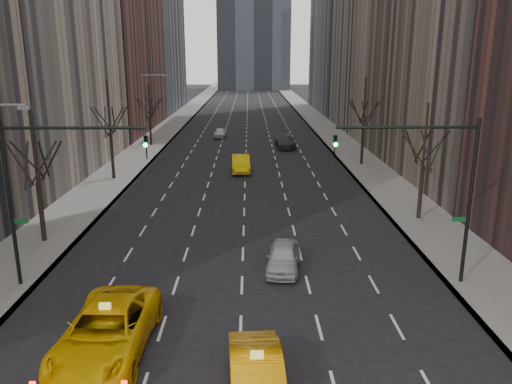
{
  "coord_description": "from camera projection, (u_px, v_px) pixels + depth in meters",
  "views": [
    {
      "loc": [
        0.38,
        -10.45,
        10.82
      ],
      "look_at": [
        0.75,
        16.57,
        3.5
      ],
      "focal_mm": 35.0,
      "sensor_mm": 36.0,
      "label": 1
    }
  ],
  "objects": [
    {
      "name": "streetlight_far",
      "position": [
        147.0,
        106.0,
        54.73
      ],
      "size": [
        2.83,
        0.22,
        9.0
      ],
      "color": "slate",
      "rests_on": "ground"
    },
    {
      "name": "taxi_suv",
      "position": [
        107.0,
        331.0,
        18.67
      ],
      "size": [
        3.27,
        6.69,
        1.83
      ],
      "primitive_type": "imported",
      "rotation": [
        0.0,
        0.0,
        -0.04
      ],
      "color": "#EDB104",
      "rests_on": "ground"
    },
    {
      "name": "tree_rw_c",
      "position": [
        363.0,
        126.0,
        50.62
      ],
      "size": [
        3.36,
        3.5,
        8.74
      ],
      "color": "black",
      "rests_on": "ground"
    },
    {
      "name": "tree_lw_d",
      "position": [
        150.0,
        118.0,
        62.01
      ],
      "size": [
        3.36,
        3.5,
        7.36
      ],
      "color": "black",
      "rests_on": "ground"
    },
    {
      "name": "far_suv_grey",
      "position": [
        285.0,
        141.0,
        61.49
      ],
      "size": [
        2.54,
        5.62,
        1.6
      ],
      "primitive_type": "imported",
      "rotation": [
        0.0,
        0.0,
        0.06
      ],
      "color": "#2E2F34",
      "rests_on": "ground"
    },
    {
      "name": "traffic_mast_left",
      "position": [
        43.0,
        177.0,
        22.93
      ],
      "size": [
        6.69,
        0.39,
        8.0
      ],
      "color": "black",
      "rests_on": "ground"
    },
    {
      "name": "taxi_sedan",
      "position": [
        257.0,
        380.0,
        15.99
      ],
      "size": [
        2.03,
        5.02,
        1.62
      ],
      "primitive_type": "imported",
      "rotation": [
        0.0,
        0.0,
        0.07
      ],
      "color": "orange",
      "rests_on": "ground"
    },
    {
      "name": "tree_lw_b",
      "position": [
        38.0,
        183.0,
        29.15
      ],
      "size": [
        3.36,
        3.5,
        7.82
      ],
      "color": "black",
      "rests_on": "ground"
    },
    {
      "name": "sidewalk_left",
      "position": [
        171.0,
        126.0,
        80.29
      ],
      "size": [
        4.5,
        320.0,
        0.15
      ],
      "primitive_type": "cube",
      "color": "slate",
      "rests_on": "ground"
    },
    {
      "name": "tree_lw_c",
      "position": [
        111.0,
        136.0,
        44.51
      ],
      "size": [
        3.36,
        3.5,
        8.74
      ],
      "color": "black",
      "rests_on": "ground"
    },
    {
      "name": "far_taxi",
      "position": [
        241.0,
        164.0,
        48.56
      ],
      "size": [
        1.9,
        4.97,
        1.62
      ],
      "primitive_type": "imported",
      "rotation": [
        0.0,
        0.0,
        0.04
      ],
      "color": "yellow",
      "rests_on": "ground"
    },
    {
      "name": "silver_sedan_ahead",
      "position": [
        283.0,
        257.0,
        26.12
      ],
      "size": [
        2.19,
        4.28,
        1.39
      ],
      "primitive_type": "imported",
      "rotation": [
        0.0,
        0.0,
        -0.14
      ],
      "color": "#ABAEB3",
      "rests_on": "ground"
    },
    {
      "name": "tree_rw_b",
      "position": [
        423.0,
        167.0,
        33.33
      ],
      "size": [
        3.36,
        3.5,
        7.82
      ],
      "color": "black",
      "rests_on": "ground"
    },
    {
      "name": "far_car_white",
      "position": [
        220.0,
        133.0,
        69.17
      ],
      "size": [
        1.77,
        3.98,
        1.33
      ],
      "primitive_type": "imported",
      "rotation": [
        0.0,
        0.0,
        -0.05
      ],
      "color": "silver",
      "rests_on": "ground"
    },
    {
      "name": "traffic_mast_right",
      "position": [
        437.0,
        176.0,
        23.18
      ],
      "size": [
        6.69,
        0.39,
        8.0
      ],
      "color": "black",
      "rests_on": "ground"
    },
    {
      "name": "sidewalk_right",
      "position": [
        322.0,
        126.0,
        80.61
      ],
      "size": [
        4.5,
        320.0,
        0.15
      ],
      "primitive_type": "cube",
      "color": "slate",
      "rests_on": "ground"
    }
  ]
}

